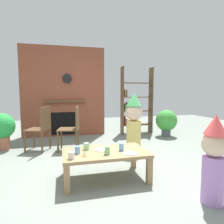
{
  "coord_description": "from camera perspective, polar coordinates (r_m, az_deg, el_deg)",
  "views": [
    {
      "loc": [
        -0.71,
        -2.95,
        1.19
      ],
      "look_at": [
        0.15,
        0.4,
        0.84
      ],
      "focal_mm": 31.78,
      "sensor_mm": 36.0,
      "label": 1
    }
  ],
  "objects": [
    {
      "name": "paper_cup_center",
      "position": [
        2.5,
        -11.63,
        -12.08
      ],
      "size": [
        0.08,
        0.08,
        0.09
      ],
      "primitive_type": "cylinder",
      "color": "silver",
      "rests_on": "coffee_table"
    },
    {
      "name": "child_in_pink",
      "position": [
        3.91,
        6.28,
        -2.62
      ],
      "size": [
        0.33,
        0.33,
        1.19
      ],
      "rotation": [
        0.0,
        0.0,
        -2.23
      ],
      "color": "#E0CC66",
      "rests_on": "ground_plane"
    },
    {
      "name": "paper_cup_near_left",
      "position": [
        2.61,
        -1.39,
        -10.95
      ],
      "size": [
        0.07,
        0.07,
        0.11
      ],
      "primitive_type": "cylinder",
      "color": "#8CD18C",
      "rests_on": "coffee_table"
    },
    {
      "name": "coffee_table",
      "position": [
        2.78,
        -2.0,
        -12.26
      ],
      "size": [
        1.14,
        0.67,
        0.39
      ],
      "color": "#9E7A51",
      "rests_on": "ground_plane"
    },
    {
      "name": "paper_cup_far_right",
      "position": [
        2.84,
        -7.37,
        -9.76
      ],
      "size": [
        0.08,
        0.08,
        0.09
      ],
      "primitive_type": "cylinder",
      "color": "#8CD18C",
      "rests_on": "coffee_table"
    },
    {
      "name": "bookshelf",
      "position": [
        5.74,
        6.56,
        2.55
      ],
      "size": [
        0.9,
        0.28,
        1.9
      ],
      "color": "brown",
      "rests_on": "ground_plane"
    },
    {
      "name": "dining_chair_middle",
      "position": [
        4.13,
        -11.19,
        -3.88
      ],
      "size": [
        0.47,
        0.47,
        0.9
      ],
      "rotation": [
        0.0,
        0.0,
        2.95
      ],
      "color": "brown",
      "rests_on": "ground_plane"
    },
    {
      "name": "potted_plant_tall",
      "position": [
        5.55,
        15.36,
        -2.54
      ],
      "size": [
        0.57,
        0.57,
        0.72
      ],
      "color": "#4C5660",
      "rests_on": "ground_plane"
    },
    {
      "name": "dining_chair_left",
      "position": [
        4.26,
        -19.59,
        -3.81
      ],
      "size": [
        0.52,
        0.52,
        0.9
      ],
      "rotation": [
        0.0,
        0.0,
        2.77
      ],
      "color": "brown",
      "rests_on": "ground_plane"
    },
    {
      "name": "birthday_cake_slice",
      "position": [
        2.55,
        -7.76,
        -11.73
      ],
      "size": [
        0.1,
        0.1,
        0.08
      ],
      "primitive_type": "cone",
      "color": "#EAC68C",
      "rests_on": "coffee_table"
    },
    {
      "name": "paper_cup_far_left",
      "position": [
        2.77,
        2.71,
        -9.98
      ],
      "size": [
        0.07,
        0.07,
        0.11
      ],
      "primitive_type": "cylinder",
      "color": "#669EE0",
      "rests_on": "coffee_table"
    },
    {
      "name": "potted_plant_short",
      "position": [
        4.71,
        -29.19,
        -4.13
      ],
      "size": [
        0.53,
        0.53,
        0.76
      ],
      "color": "#9E5B42",
      "rests_on": "ground_plane"
    },
    {
      "name": "ground_plane",
      "position": [
        3.26,
        -0.83,
        -15.72
      ],
      "size": [
        12.0,
        12.0,
        0.0
      ],
      "primitive_type": "plane",
      "color": "gray"
    },
    {
      "name": "table_fork",
      "position": [
        2.88,
        -10.96,
        -10.51
      ],
      "size": [
        0.14,
        0.09,
        0.01
      ],
      "primitive_type": "cube",
      "rotation": [
        0.0,
        0.0,
        2.6
      ],
      "color": "silver",
      "rests_on": "coffee_table"
    },
    {
      "name": "brick_fireplace_feature",
      "position": [
        5.55,
        -13.66,
        5.58
      ],
      "size": [
        2.2,
        0.28,
        2.4
      ],
      "color": "brown",
      "rests_on": "ground_plane"
    },
    {
      "name": "paper_cup_near_right",
      "position": [
        2.68,
        -9.9,
        -10.71
      ],
      "size": [
        0.07,
        0.07,
        0.1
      ],
      "primitive_type": "cylinder",
      "color": "#669EE0",
      "rests_on": "coffee_table"
    },
    {
      "name": "paper_plate_rear",
      "position": [
        2.66,
        5.19,
        -11.76
      ],
      "size": [
        0.19,
        0.19,
        0.01
      ],
      "primitive_type": "cylinder",
      "color": "white",
      "rests_on": "coffee_table"
    },
    {
      "name": "child_with_cone_hat",
      "position": [
        2.4,
        27.29,
        -11.47
      ],
      "size": [
        0.27,
        0.27,
        0.96
      ],
      "rotation": [
        0.0,
        0.0,
        2.41
      ],
      "color": "#B27FCC",
      "rests_on": "ground_plane"
    },
    {
      "name": "paper_plate_front",
      "position": [
        2.81,
        -3.11,
        -10.75
      ],
      "size": [
        0.2,
        0.2,
        0.01
      ],
      "primitive_type": "cylinder",
      "color": "white",
      "rests_on": "coffee_table"
    }
  ]
}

